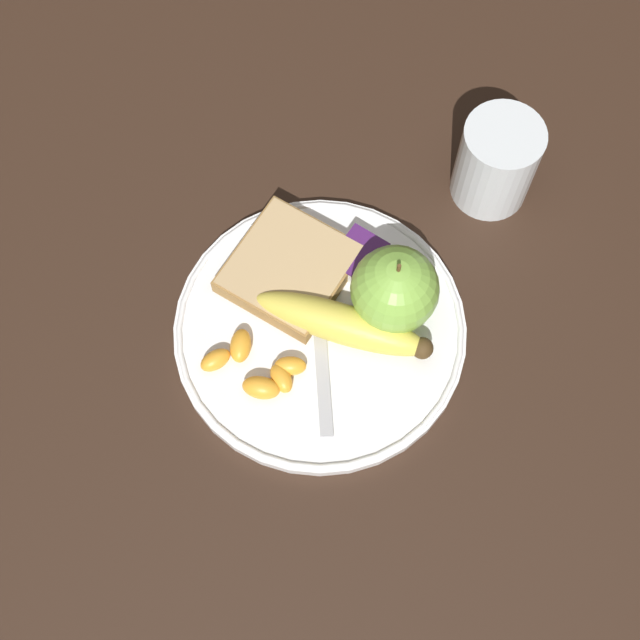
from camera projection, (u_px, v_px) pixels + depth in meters
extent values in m
plane|color=#332116|center=(320.00, 333.00, 0.85)|extent=(3.00, 3.00, 0.00)
cylinder|color=white|center=(320.00, 330.00, 0.84)|extent=(0.28, 0.28, 0.01)
torus|color=white|center=(320.00, 328.00, 0.84)|extent=(0.27, 0.27, 0.01)
cylinder|color=silver|center=(496.00, 162.00, 0.86)|extent=(0.08, 0.08, 0.10)
cylinder|color=orange|center=(495.00, 166.00, 0.87)|extent=(0.07, 0.07, 0.08)
sphere|color=#84BC47|center=(395.00, 289.00, 0.81)|extent=(0.08, 0.08, 0.08)
cylinder|color=brown|center=(399.00, 268.00, 0.77)|extent=(0.00, 0.00, 0.01)
ellipsoid|color=#E0CC4C|center=(341.00, 323.00, 0.82)|extent=(0.08, 0.17, 0.04)
sphere|color=#473319|center=(422.00, 348.00, 0.81)|extent=(0.02, 0.02, 0.02)
cube|color=olive|center=(289.00, 268.00, 0.85)|extent=(0.11, 0.11, 0.02)
cube|color=tan|center=(289.00, 268.00, 0.85)|extent=(0.11, 0.11, 0.02)
cube|color=#B2B2B7|center=(322.00, 369.00, 0.82)|extent=(0.11, 0.09, 0.00)
cube|color=#B2B2B7|center=(316.00, 280.00, 0.86)|extent=(0.06, 0.05, 0.00)
cube|color=white|center=(358.00, 258.00, 0.86)|extent=(0.05, 0.04, 0.02)
cube|color=#4C1E60|center=(359.00, 253.00, 0.85)|extent=(0.05, 0.04, 0.00)
ellipsoid|color=#F9A32D|center=(283.00, 379.00, 0.81)|extent=(0.03, 0.03, 0.02)
ellipsoid|color=#F9A32D|center=(261.00, 388.00, 0.81)|extent=(0.03, 0.04, 0.02)
ellipsoid|color=#F9A32D|center=(241.00, 346.00, 0.82)|extent=(0.04, 0.03, 0.02)
ellipsoid|color=#F9A32D|center=(288.00, 364.00, 0.82)|extent=(0.03, 0.03, 0.02)
ellipsoid|color=#F9A32D|center=(215.00, 360.00, 0.82)|extent=(0.03, 0.03, 0.02)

